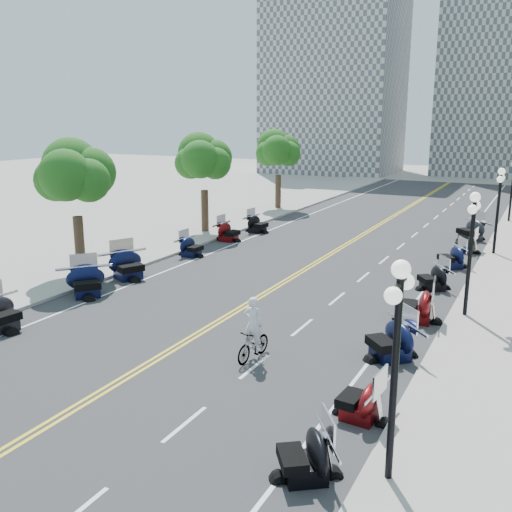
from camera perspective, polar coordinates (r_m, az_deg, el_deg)
The scene contains 47 objects.
ground at distance 23.50m, azimuth -2.61°, elevation -5.89°, with size 160.00×160.00×0.00m, color gray.
road at distance 32.18m, azimuth 6.26°, elevation -0.54°, with size 16.00×90.00×0.01m, color #333335.
centerline_yellow_a at distance 32.22m, azimuth 6.06°, elevation -0.50°, with size 0.12×90.00×0.00m, color yellow.
centerline_yellow_b at distance 32.14m, azimuth 6.46°, elevation -0.55°, with size 0.12×90.00×0.00m, color yellow.
edge_line_north at distance 30.58m, azimuth 17.52°, elevation -1.85°, with size 0.12×90.00×0.00m, color white.
edge_line_south at distance 34.90m, azimuth -3.58°, elevation 0.65°, with size 0.12×90.00×0.00m, color white.
lane_dash_4 at distance 15.77m, azimuth -7.13°, elevation -16.33°, with size 0.12×2.00×0.00m, color white.
lane_dash_5 at distance 18.82m, azimuth -0.15°, elevation -11.00°, with size 0.12×2.00×0.00m, color white.
lane_dash_6 at distance 22.17m, azimuth 4.64°, elevation -7.12°, with size 0.12×2.00×0.00m, color white.
lane_dash_7 at distance 25.71m, azimuth 8.10°, elevation -4.25°, with size 0.12×2.00×0.00m, color white.
lane_dash_8 at distance 29.37m, azimuth 10.68°, elevation -2.08°, with size 0.12×2.00×0.00m, color white.
lane_dash_9 at distance 33.10m, azimuth 12.69°, elevation -0.38°, with size 0.12×2.00×0.00m, color white.
lane_dash_10 at distance 36.90m, azimuth 14.28°, elevation 0.96°, with size 0.12×2.00×0.00m, color white.
lane_dash_11 at distance 40.73m, azimuth 15.58°, elevation 2.06°, with size 0.12×2.00×0.00m, color white.
lane_dash_12 at distance 44.59m, azimuth 16.65°, elevation 2.96°, with size 0.12×2.00×0.00m, color white.
lane_dash_13 at distance 48.47m, azimuth 17.56°, elevation 3.72°, with size 0.12×2.00×0.00m, color white.
lane_dash_14 at distance 52.37m, azimuth 18.33°, elevation 4.37°, with size 0.12×2.00×0.00m, color white.
lane_dash_15 at distance 56.29m, azimuth 18.99°, elevation 4.92°, with size 0.12×2.00×0.00m, color white.
lane_dash_16 at distance 60.22m, azimuth 19.57°, elevation 5.41°, with size 0.12×2.00×0.00m, color white.
lane_dash_17 at distance 64.15m, azimuth 20.08°, elevation 5.83°, with size 0.12×2.00×0.00m, color white.
lane_dash_18 at distance 68.09m, azimuth 20.53°, elevation 6.20°, with size 0.12×2.00×0.00m, color white.
lane_dash_19 at distance 72.04m, azimuth 20.93°, elevation 6.54°, with size 0.12×2.00×0.00m, color white.
sidewalk_south at distance 37.11m, azimuth -9.04°, elevation 1.39°, with size 5.00×90.00×0.15m, color #9E9991.
distant_block_a at distance 86.38m, azimuth 7.86°, elevation 16.98°, with size 18.00×14.00×26.00m, color gray.
distant_block_b at distance 87.76m, azimuth 23.64°, elevation 17.26°, with size 16.00×12.00×30.00m, color gray.
street_lamp_1 at distance 12.60m, azimuth 13.68°, elevation -11.45°, with size 0.50×1.20×4.90m, color black, non-canonical shape.
street_lamp_2 at distance 23.90m, azimuth 20.61°, elevation 0.06°, with size 0.50×1.20×4.90m, color black, non-canonical shape.
street_lamp_3 at distance 35.66m, azimuth 23.01°, elevation 4.10°, with size 0.50×1.20×4.90m, color black, non-canonical shape.
street_lamp_4 at distance 47.54m, azimuth 24.22°, elevation 6.13°, with size 0.50×1.20×4.90m, color black, non-canonical shape.
tree_2 at distance 30.04m, azimuth -17.66°, elevation 7.09°, with size 4.80×4.80×9.20m, color #235619, non-canonical shape.
tree_3 at distance 39.43m, azimuth -5.23°, elevation 9.10°, with size 4.80×4.80×9.20m, color #235619, non-canonical shape.
tree_4 at distance 49.95m, azimuth 2.26°, elevation 10.10°, with size 4.80×4.80×9.20m, color #235619, non-canonical shape.
motorcycle_n_3 at distance 13.43m, azimuth 4.92°, elevation -19.02°, with size 1.80×1.80×1.26m, color black, non-canonical shape.
motorcycle_n_4 at distance 15.88m, azimuth 10.44°, elevation -13.75°, with size 1.76×1.76×1.23m, color #590A0C, non-canonical shape.
motorcycle_n_5 at distance 19.64m, azimuth 13.32°, elevation -8.02°, with size 2.09×2.09×1.46m, color black, non-canonical shape.
motorcycle_n_6 at distance 23.40m, azimuth 15.80°, elevation -4.62°, with size 2.08×2.08×1.46m, color #590A0C, non-canonical shape.
motorcycle_n_7 at distance 27.89m, azimuth 17.29°, elevation -1.97°, with size 1.83×1.83×1.28m, color black, non-canonical shape.
motorcycle_n_8 at distance 32.19m, azimuth 18.97°, elevation 0.02°, with size 1.93×1.93×1.35m, color black, non-canonical shape.
motorcycle_n_9 at distance 36.26m, azimuth 20.30°, elevation 1.31°, with size 1.79×1.79×1.26m, color black, non-canonical shape.
motorcycle_n_10 at distance 39.84m, azimuth 20.69°, elevation 2.54°, with size 2.22×2.22×1.55m, color black, non-canonical shape.
motorcycle_s_5 at distance 26.73m, azimuth -16.62°, elevation -2.34°, with size 2.15×2.15×1.51m, color black, non-canonical shape.
motorcycle_s_6 at distance 29.11m, azimuth -12.70°, elevation -0.75°, with size 2.24×2.24×1.56m, color black, non-canonical shape.
motorcycle_s_7 at distance 33.28m, azimuth -6.50°, elevation 1.02°, with size 1.78×1.78×1.24m, color black, non-canonical shape.
motorcycle_s_8 at distance 37.22m, azimuth -2.78°, elevation 2.54°, with size 1.96×1.96×1.37m, color #590A0C, non-canonical shape.
motorcycle_s_9 at distance 39.98m, azimuth 0.14°, elevation 3.32°, with size 1.92×1.92×1.35m, color black, non-canonical shape.
bicycle at distance 19.16m, azimuth -0.27°, elevation -8.81°, with size 0.51×1.80×1.08m, color #A51414.
cyclist_rider at distance 18.64m, azimuth -0.28°, elevation -4.65°, with size 0.67×0.44×1.84m, color silver.
Camera 1 is at (11.07, -19.18, 7.87)m, focal length 40.00 mm.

